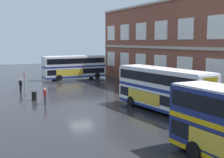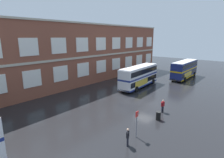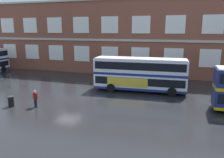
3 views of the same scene
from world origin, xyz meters
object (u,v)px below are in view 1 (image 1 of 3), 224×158
Objects in this scene: station_litter_bin at (34,96)px; waiting_passenger at (21,85)px; bus_stand_flag at (24,81)px; second_passenger at (45,95)px; double_decker_near at (74,67)px; double_decker_middle at (163,89)px.

waiting_passenger is at bearing -177.55° from station_litter_bin.
bus_stand_flag is (1.71, 0.20, 0.70)m from waiting_passenger.
second_passenger reaches higher than station_litter_bin.
double_decker_near is 15.51m from bus_stand_flag.
station_litter_bin is at bearing -138.72° from double_decker_middle.
double_decker_middle reaches higher than station_litter_bin.
double_decker_middle is 4.13× the size of bus_stand_flag.
waiting_passenger is 1.65× the size of station_litter_bin.
second_passenger is 1.65× the size of station_litter_bin.
bus_stand_flag is 4.99m from station_litter_bin.
second_passenger is (8.99, 0.88, 0.00)m from waiting_passenger.
bus_stand_flag is 2.62× the size of station_litter_bin.
waiting_passenger is (9.44, -10.96, -1.22)m from double_decker_near.
double_decker_middle is at bearing -2.44° from double_decker_near.
waiting_passenger is at bearing -150.63° from double_decker_middle.
waiting_passenger and second_passenger have the same top height.
double_decker_near is 26.90m from double_decker_middle.
waiting_passenger is at bearing -173.38° from bus_stand_flag.
bus_stand_flag is at bearing -43.98° from double_decker_near.
double_decker_near is 19.32m from station_litter_bin.
double_decker_middle is 10.82× the size of station_litter_bin.
waiting_passenger is at bearing -174.38° from second_passenger.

